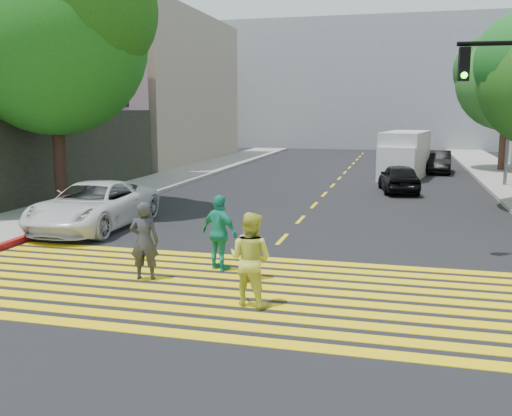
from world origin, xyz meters
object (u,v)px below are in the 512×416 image
at_px(pedestrian_man, 144,241).
at_px(pedestrian_extra, 220,233).
at_px(dark_car_parked, 438,162).
at_px(pedestrian_woman, 250,259).
at_px(pedestrian_child, 250,249).
at_px(white_van, 404,156).
at_px(dark_car_near, 399,178).
at_px(white_sedan, 94,205).
at_px(tree_right_far, 510,74).
at_px(tree_left, 55,30).
at_px(silver_car, 410,152).

xyz_separation_m(pedestrian_man, pedestrian_extra, (1.33, 1.11, 0.02)).
bearing_deg(dark_car_parked, pedestrian_woman, -97.43).
relative_size(pedestrian_child, white_van, 0.25).
height_order(dark_car_parked, white_van, white_van).
distance_m(dark_car_near, white_van, 5.71).
height_order(pedestrian_woman, white_sedan, pedestrian_woman).
distance_m(tree_right_far, white_van, 8.41).
relative_size(tree_left, white_sedan, 1.81).
bearing_deg(tree_right_far, white_van, -142.46).
bearing_deg(pedestrian_extra, tree_right_far, -86.11).
height_order(pedestrian_woman, white_van, white_van).
relative_size(pedestrian_woman, dark_car_parked, 0.46).
distance_m(pedestrian_woman, dark_car_parked, 25.15).
bearing_deg(pedestrian_man, pedestrian_woman, 147.90).
xyz_separation_m(white_sedan, dark_car_near, (9.04, 10.40, -0.08)).
relative_size(tree_right_far, pedestrian_man, 4.90).
height_order(tree_left, dark_car_parked, tree_left).
xyz_separation_m(tree_right_far, pedestrian_man, (-11.03, -25.00, -4.76)).
height_order(pedestrian_extra, dark_car_near, pedestrian_extra).
bearing_deg(silver_car, pedestrian_man, 85.08).
bearing_deg(pedestrian_man, tree_right_far, -124.79).
bearing_deg(white_sedan, silver_car, 68.90).
bearing_deg(dark_car_near, dark_car_parked, -112.40).
height_order(pedestrian_extra, dark_car_parked, pedestrian_extra).
relative_size(tree_right_far, white_van, 1.51).
distance_m(tree_left, silver_car, 26.79).
relative_size(pedestrian_man, pedestrian_extra, 0.98).
height_order(pedestrian_man, dark_car_near, pedestrian_man).
xyz_separation_m(pedestrian_extra, dark_car_near, (3.85, 13.86, -0.23)).
height_order(pedestrian_man, white_van, white_van).
xyz_separation_m(tree_right_far, pedestrian_woman, (-8.42, -26.01, -4.72)).
height_order(white_sedan, dark_car_parked, white_sedan).
bearing_deg(pedestrian_woman, pedestrian_child, -60.17).
bearing_deg(dark_car_parked, tree_left, -126.04).
bearing_deg(tree_left, white_sedan, -43.08).
distance_m(tree_right_far, pedestrian_extra, 26.22).
distance_m(tree_left, pedestrian_child, 12.11).
xyz_separation_m(dark_car_near, dark_car_parked, (2.15, 8.72, 0.00)).
distance_m(pedestrian_man, dark_car_near, 15.84).
distance_m(white_sedan, white_van, 18.54).
bearing_deg(pedestrian_child, tree_right_far, -111.85).
bearing_deg(pedestrian_man, silver_car, -111.90).
distance_m(tree_right_far, silver_car, 8.81).
bearing_deg(dark_car_near, pedestrian_extra, 65.94).
relative_size(dark_car_parked, white_van, 0.71).
relative_size(white_sedan, dark_car_parked, 1.33).
height_order(tree_right_far, pedestrian_woman, tree_right_far).
relative_size(tree_left, pedestrian_woman, 5.30).
xyz_separation_m(tree_right_far, silver_car, (-5.22, 5.12, -4.91)).
distance_m(white_sedan, dark_car_near, 13.78).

